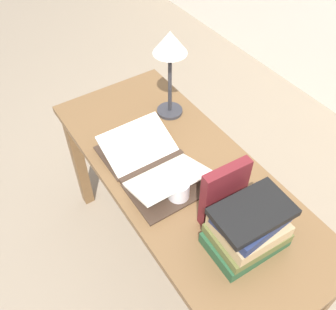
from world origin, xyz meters
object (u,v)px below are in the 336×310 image
(coffee_mug, at_px, (179,189))
(open_book, at_px, (152,164))
(reading_lamp, at_px, (170,51))
(book_standing_upright, at_px, (224,193))
(book_stack_tall, at_px, (248,228))

(coffee_mug, bearing_deg, open_book, -177.24)
(reading_lamp, xyz_separation_m, coffee_mug, (0.46, -0.26, -0.30))
(book_standing_upright, height_order, reading_lamp, reading_lamp)
(book_stack_tall, height_order, coffee_mug, book_stack_tall)
(reading_lamp, bearing_deg, open_book, -44.96)
(open_book, height_order, coffee_mug, open_book)
(book_stack_tall, bearing_deg, reading_lamp, 166.79)
(open_book, bearing_deg, book_standing_upright, 15.24)
(book_standing_upright, relative_size, reading_lamp, 0.61)
(open_book, height_order, reading_lamp, reading_lamp)
(book_stack_tall, xyz_separation_m, reading_lamp, (-0.77, 0.18, 0.24))
(open_book, bearing_deg, reading_lamp, 134.77)
(book_standing_upright, distance_m, coffee_mug, 0.20)
(open_book, relative_size, book_standing_upright, 1.86)
(open_book, distance_m, book_standing_upright, 0.38)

